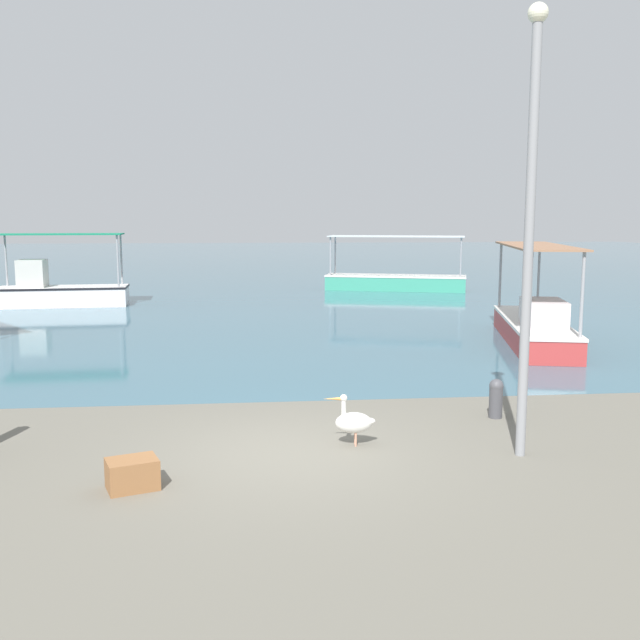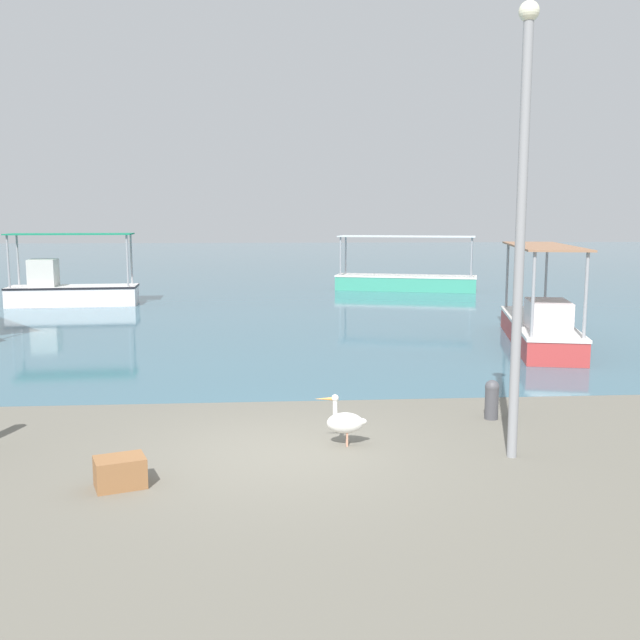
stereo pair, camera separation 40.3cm
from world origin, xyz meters
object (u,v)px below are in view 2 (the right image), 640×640
fishing_boat_outer (406,279)px  fishing_boat_far_right (540,324)px  cargo_crate (120,472)px  mooring_bollard (492,398)px  lamp_post (521,212)px  fishing_boat_center (69,289)px  pelican (345,422)px

fishing_boat_outer → fishing_boat_far_right: (0.76, -15.08, 0.05)m
cargo_crate → mooring_bollard: bearing=25.4°
lamp_post → mooring_bollard: lamp_post is taller
mooring_bollard → fishing_boat_outer: bearing=82.8°
fishing_boat_center → lamp_post: size_ratio=0.80×
mooring_bollard → pelican: bearing=-154.7°
lamp_post → cargo_crate: (-5.45, -0.77, -3.33)m
pelican → fishing_boat_far_right: bearing=52.9°
lamp_post → mooring_bollard: size_ratio=9.20×
fishing_boat_far_right → fishing_boat_center: (-15.30, 10.20, 0.08)m
fishing_boat_outer → fishing_boat_center: fishing_boat_center is taller
fishing_boat_outer → cargo_crate: fishing_boat_outer is taller
lamp_post → mooring_bollard: bearing=80.8°
fishing_boat_far_right → lamp_post: (-3.89, -8.96, 2.93)m
fishing_boat_center → cargo_crate: 20.82m
lamp_post → cargo_crate: bearing=-171.9°
fishing_boat_far_right → fishing_boat_center: bearing=146.3°
fishing_boat_far_right → fishing_boat_center: fishing_boat_center is taller
pelican → lamp_post: lamp_post is taller
lamp_post → fishing_boat_far_right: bearing=66.6°
fishing_boat_outer → fishing_boat_far_right: size_ratio=1.04×
fishing_boat_outer → fishing_boat_far_right: 15.10m
fishing_boat_outer → cargo_crate: 26.26m
fishing_boat_far_right → cargo_crate: 13.50m
lamp_post → cargo_crate: 6.43m
fishing_boat_center → cargo_crate: size_ratio=8.10×
fishing_boat_outer → fishing_boat_center: bearing=-161.5°
fishing_boat_outer → pelican: fishing_boat_outer is taller
mooring_bollard → cargo_crate: mooring_bollard is taller
fishing_boat_far_right → pelican: fishing_boat_far_right is taller
fishing_boat_far_right → lamp_post: bearing=-113.4°
fishing_boat_outer → pelican: size_ratio=8.55×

